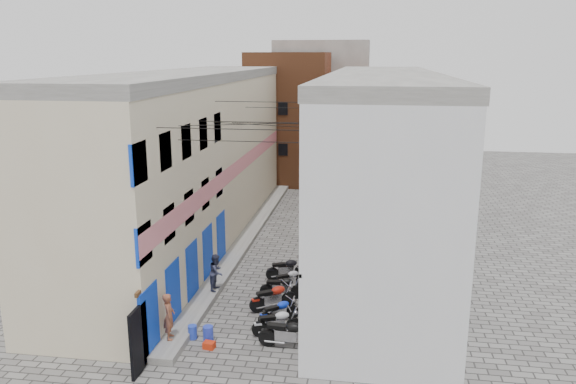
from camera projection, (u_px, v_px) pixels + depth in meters
The scene contains 21 objects.
ground at pixel (221, 371), 17.92m from camera, with size 90.00×90.00×0.00m, color #5B5855.
plinth at pixel (247, 237), 30.67m from camera, with size 0.90×26.00×0.25m, color slate.
building_left at pixel (192, 157), 30.01m from camera, with size 5.10×27.00×9.00m.
building_right at pixel (381, 162), 28.59m from camera, with size 5.94×26.00×9.00m.
building_far_brick_left at pixel (289, 118), 43.90m from camera, with size 6.00×6.00×10.00m, color brown.
building_far_brick_right at pixel (354, 129), 45.33m from camera, with size 5.00×6.00×8.00m, color brown.
building_far_concrete at pixel (322, 105), 49.25m from camera, with size 8.00×5.00×11.00m, color slate.
far_shopfront at pixel (310, 174), 41.83m from camera, with size 2.00×0.30×2.40m, color black.
overhead_wires at pixel (264, 121), 23.56m from camera, with size 5.80×13.02×1.32m.
motorcycle_a at pixel (288, 332), 19.17m from camera, with size 0.65×2.07×1.20m, color black, non-canonical shape.
motorcycle_b at pixel (277, 321), 20.13m from camera, with size 0.58×1.83×1.06m, color silver, non-canonical shape.
motorcycle_c at pixel (279, 310), 21.05m from camera, with size 0.54×1.72×1.00m, color #0E2FD7, non-canonical shape.
motorcycle_d at pixel (273, 296), 22.13m from camera, with size 0.63×1.98×1.15m, color #A7190B, non-canonical shape.
motorcycle_e at pixel (282, 286), 23.15m from camera, with size 0.59×1.87×1.08m, color black, non-canonical shape.
motorcycle_f at pixel (289, 278), 24.04m from camera, with size 0.54×1.71×0.99m, color #A1A2A6, non-canonical shape.
motorcycle_g at pixel (287, 268), 25.12m from camera, with size 0.60×1.90×1.10m, color black, non-canonical shape.
person_a at pixel (169, 316), 19.29m from camera, with size 0.61×0.40×1.66m, color brown.
person_b at pixel (217, 272), 23.35m from camera, with size 0.75×0.59×1.55m, color #33364D.
water_jug_near at pixel (208, 334), 19.72m from camera, with size 0.36×0.36×0.57m, color #273BC5.
water_jug_far at pixel (193, 332), 19.92m from camera, with size 0.32×0.32×0.50m, color blue.
red_crate at pixel (209, 345), 19.27m from camera, with size 0.39×0.29×0.24m, color red.
Camera 1 is at (4.54, -15.53, 9.83)m, focal length 35.00 mm.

